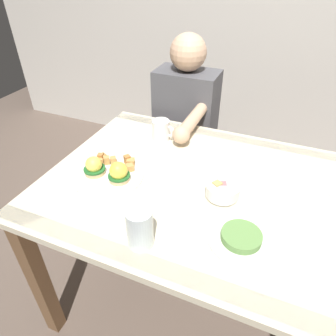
{
  "coord_description": "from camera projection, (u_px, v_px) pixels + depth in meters",
  "views": [
    {
      "loc": [
        0.23,
        -0.88,
        1.47
      ],
      "look_at": [
        -0.14,
        0.0,
        0.78
      ],
      "focal_mm": 32.44,
      "sensor_mm": 36.0,
      "label": 1
    }
  ],
  "objects": [
    {
      "name": "diner_person",
      "position": [
        184.0,
        124.0,
        1.75
      ],
      "size": [
        0.34,
        0.54,
        1.14
      ],
      "color": "#33333D",
      "rests_on": "ground_plane"
    },
    {
      "name": "water_glass_near",
      "position": [
        140.0,
        230.0,
        0.89
      ],
      "size": [
        0.08,
        0.08,
        0.13
      ],
      "color": "silver",
      "rests_on": "dining_table"
    },
    {
      "name": "eggs_benedict_plate",
      "position": [
        109.0,
        172.0,
        1.18
      ],
      "size": [
        0.27,
        0.27,
        0.09
      ],
      "color": "white",
      "rests_on": "dining_table"
    },
    {
      "name": "ground_plane",
      "position": [
        193.0,
        295.0,
        1.59
      ],
      "size": [
        6.0,
        6.0,
        0.0
      ],
      "primitive_type": "plane",
      "color": "brown"
    },
    {
      "name": "side_plate",
      "position": [
        241.0,
        239.0,
        0.92
      ],
      "size": [
        0.2,
        0.2,
        0.04
      ],
      "color": "white",
      "rests_on": "dining_table"
    },
    {
      "name": "fork",
      "position": [
        321.0,
        191.0,
        1.12
      ],
      "size": [
        0.15,
        0.06,
        0.0
      ],
      "color": "silver",
      "rests_on": "dining_table"
    },
    {
      "name": "dining_table",
      "position": [
        200.0,
        205.0,
        1.22
      ],
      "size": [
        1.2,
        0.9,
        0.74
      ],
      "color": "beige",
      "rests_on": "ground_plane"
    },
    {
      "name": "coffee_mug",
      "position": [
        161.0,
        129.0,
        1.41
      ],
      "size": [
        0.11,
        0.08,
        0.09
      ],
      "color": "white",
      "rests_on": "dining_table"
    },
    {
      "name": "fruit_bowl",
      "position": [
        222.0,
        191.0,
        1.08
      ],
      "size": [
        0.12,
        0.12,
        0.06
      ],
      "color": "white",
      "rests_on": "dining_table"
    }
  ]
}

